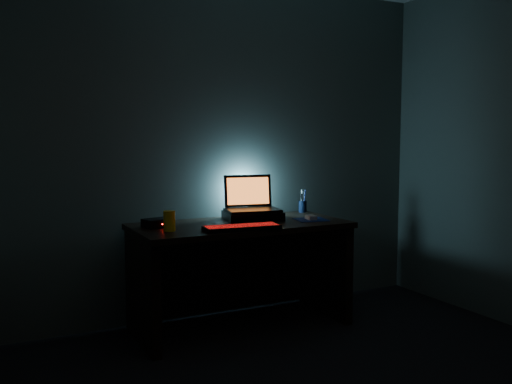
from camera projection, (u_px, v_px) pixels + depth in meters
room at (398, 162)px, 2.50m from camera, size 3.50×4.00×2.50m
desk at (238, 258)px, 4.06m from camera, size 1.50×0.70×0.75m
riser at (253, 215)px, 4.15m from camera, size 0.45×0.37×0.06m
laptop at (251, 202)px, 4.19m from camera, size 0.42×0.34×0.26m
keyboard at (242, 228)px, 3.70m from camera, size 0.51×0.21×0.03m
mousepad at (311, 220)px, 4.13m from camera, size 0.25×0.24×0.00m
mouse at (311, 217)px, 4.13m from camera, size 0.07×0.11×0.03m
pen_cup at (303, 206)px, 4.54m from camera, size 0.08×0.08×0.09m
juice_glass at (169, 221)px, 3.65m from camera, size 0.09×0.09×0.13m
router at (157, 223)px, 3.81m from camera, size 0.20×0.17×0.06m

